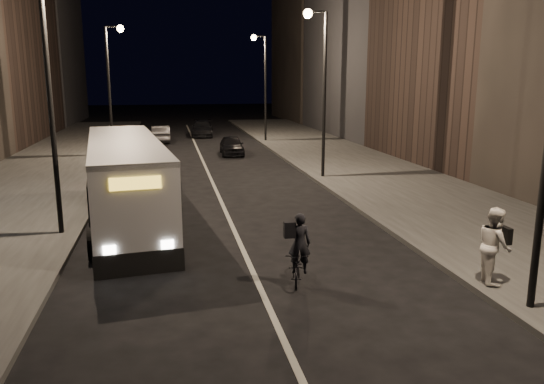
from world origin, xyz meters
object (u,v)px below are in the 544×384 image
streetlight_left_near (57,68)px  car_far (202,129)px  car_near (232,145)px  streetlight_right_mid (320,72)px  streetlight_left_far (113,73)px  streetlight_right_far (262,74)px  city_bus (126,178)px  cyclist_on_bicycle (298,259)px  pedestrian_woman (494,245)px  car_mid (161,134)px

streetlight_left_near → car_far: streetlight_left_near is taller
streetlight_left_near → car_near: size_ratio=2.20×
car_near → streetlight_right_mid: bearing=-69.1°
car_far → streetlight_left_far: bearing=-114.0°
streetlight_right_mid → streetlight_left_near: same height
streetlight_right_far → city_bus: bearing=-111.6°
streetlight_left_near → cyclist_on_bicycle: (6.33, -5.27, -4.74)m
streetlight_right_far → pedestrian_woman: 30.84m
city_bus → car_near: bearing=63.7°
cyclist_on_bicycle → car_far: cyclist_on_bicycle is taller
streetlight_right_far → car_near: streetlight_right_far is taller
streetlight_right_far → streetlight_left_near: (-10.66, -24.00, 0.00)m
streetlight_left_far → cyclist_on_bicycle: 24.58m
streetlight_left_far → car_mid: streetlight_left_far is taller
car_mid → streetlight_left_far: bearing=69.6°
cyclist_on_bicycle → streetlight_right_mid: bearing=86.7°
streetlight_left_near → car_far: 30.51m
streetlight_right_mid → cyclist_on_bicycle: (-4.33, -13.27, -4.74)m
streetlight_left_near → pedestrian_woman: streetlight_left_near is taller
streetlight_right_mid → city_bus: (-8.93, -6.55, -3.75)m
city_bus → cyclist_on_bicycle: city_bus is taller
streetlight_right_far → streetlight_left_near: size_ratio=1.00×
streetlight_left_far → streetlight_right_mid: bearing=-43.2°
cyclist_on_bicycle → car_near: size_ratio=0.50×
city_bus → car_far: (4.54, 28.03, -0.95)m
streetlight_left_near → cyclist_on_bicycle: size_ratio=4.37×
streetlight_right_mid → pedestrian_woman: (0.27, -14.54, -4.26)m
streetlight_left_near → streetlight_left_far: same height
streetlight_right_mid → cyclist_on_bicycle: bearing=-108.1°
streetlight_right_mid → pedestrian_woman: streetlight_right_mid is taller
streetlight_right_mid → streetlight_left_near: (-10.66, -8.00, 0.00)m
car_mid → car_far: (3.55, 3.97, 0.01)m
streetlight_left_near → streetlight_right_far: bearing=66.0°
streetlight_left_near → pedestrian_woman: bearing=-30.9°
cyclist_on_bicycle → car_near: bearing=102.0°
streetlight_left_far → city_bus: streetlight_left_far is taller
streetlight_right_far → city_bus: (-8.93, -22.55, -3.75)m
cyclist_on_bicycle → city_bus: bearing=139.1°
city_bus → car_mid: 24.11m
city_bus → pedestrian_woman: 12.20m
streetlight_left_near → car_mid: streetlight_left_near is taller
streetlight_right_mid → city_bus: bearing=-143.8°
car_near → car_mid: bearing=122.9°
streetlight_right_mid → cyclist_on_bicycle: streetlight_right_mid is taller
streetlight_left_near → car_near: 19.68m
streetlight_right_mid → streetlight_right_far: bearing=90.0°
city_bus → car_far: 28.41m
streetlight_right_mid → city_bus: size_ratio=0.73×
streetlight_right_far → streetlight_left_near: bearing=-114.0°
streetlight_left_far → pedestrian_woman: (10.93, -24.54, -4.26)m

